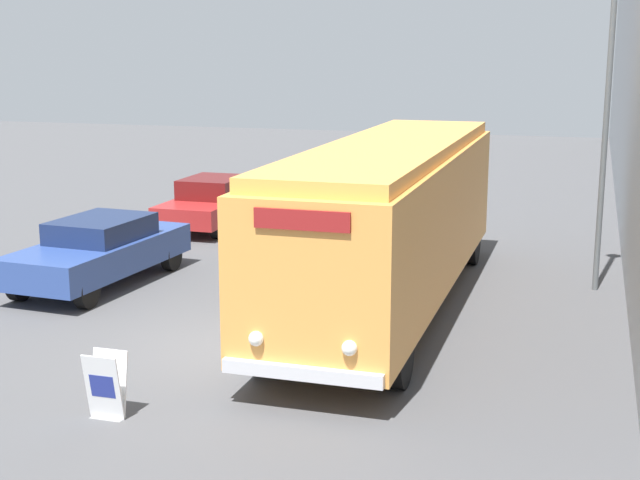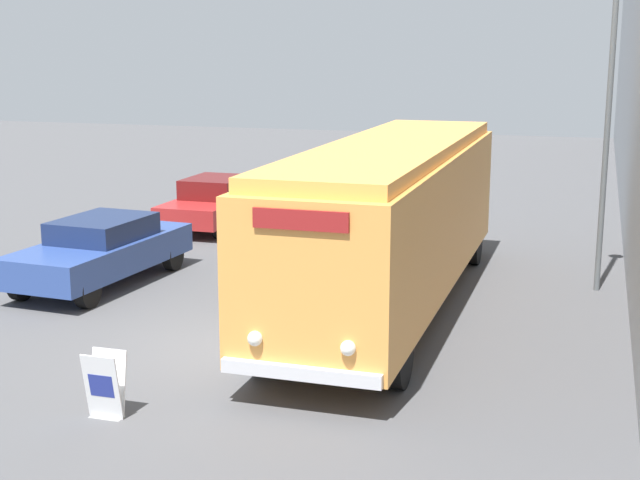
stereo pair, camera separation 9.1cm
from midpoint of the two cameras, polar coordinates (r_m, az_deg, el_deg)
ground_plane at (r=15.46m, az=-4.89°, el=-7.02°), size 80.00×80.00×0.00m
vintage_bus at (r=17.46m, az=4.76°, el=1.58°), size 2.48×11.24×3.30m
sign_board at (r=12.92m, az=-13.40°, el=-9.08°), size 0.54×0.36×0.96m
streetlamp at (r=19.33m, az=18.31°, el=10.81°), size 0.36×0.36×7.59m
parked_car_near at (r=19.97m, az=-13.69°, el=-0.60°), size 2.19×4.83×1.46m
parked_car_mid at (r=25.78m, az=-6.63°, el=2.42°), size 1.82×4.28×1.43m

